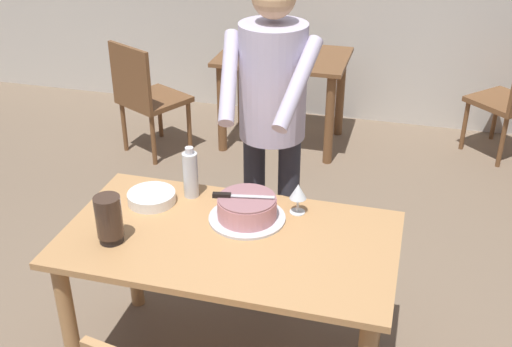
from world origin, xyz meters
name	(u,v)px	position (x,y,z in m)	size (l,w,h in m)	color
main_dining_table	(230,261)	(0.00, 0.00, 0.62)	(1.41, 0.78, 0.75)	tan
cake_on_platter	(247,209)	(0.04, 0.15, 0.80)	(0.34, 0.34, 0.11)	silver
cake_knife	(230,196)	(-0.03, 0.14, 0.87)	(0.27, 0.07, 0.02)	silver
plate_stack	(152,197)	(-0.43, 0.17, 0.78)	(0.22, 0.22, 0.05)	white
wine_glass_near	(298,192)	(0.24, 0.26, 0.85)	(0.08, 0.08, 0.14)	silver
water_bottle	(191,174)	(-0.27, 0.28, 0.86)	(0.07, 0.07, 0.25)	silver
hurricane_lamp	(109,219)	(-0.46, -0.16, 0.86)	(0.11, 0.11, 0.21)	black
person_cutting_cake	(272,112)	(0.03, 0.60, 1.08)	(0.47, 0.55, 1.72)	#2D2D38
background_table	(283,75)	(-0.34, 2.51, 0.58)	(1.00, 0.70, 0.74)	brown
background_chair_1	(146,95)	(-1.31, 2.04, 0.49)	(0.59, 0.59, 0.90)	brown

